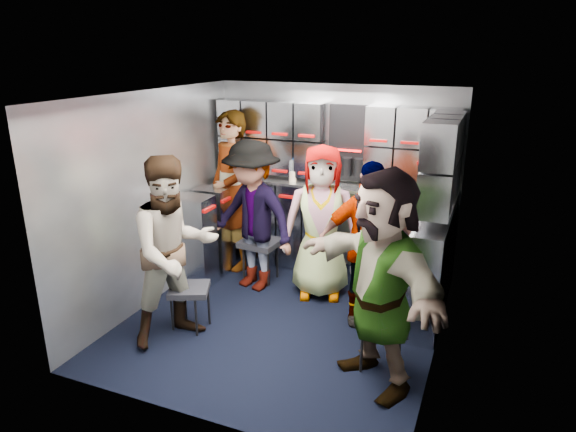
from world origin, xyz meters
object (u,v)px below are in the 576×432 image
at_px(jump_seat_mid_left, 260,245).
at_px(attendant_arc_a, 174,251).
at_px(attendant_arc_c, 321,223).
at_px(attendant_arc_b, 252,216).
at_px(jump_seat_near_right, 382,327).
at_px(jump_seat_mid_right, 370,277).
at_px(attendant_arc_d, 367,244).
at_px(jump_seat_center, 326,252).
at_px(jump_seat_near_left, 189,291).
at_px(attendant_arc_e, 381,281).
at_px(attendant_standing, 231,191).

height_order(jump_seat_mid_left, attendant_arc_a, attendant_arc_a).
bearing_deg(attendant_arc_c, attendant_arc_b, 171.27).
bearing_deg(jump_seat_near_right, attendant_arc_a, -173.06).
bearing_deg(jump_seat_mid_right, jump_seat_near_right, -70.23).
distance_m(attendant_arc_b, attendant_arc_d, 1.31).
relative_size(jump_seat_center, attendant_arc_a, 0.27).
bearing_deg(jump_seat_mid_right, attendant_arc_c, 162.87).
relative_size(jump_seat_mid_right, jump_seat_near_right, 0.99).
bearing_deg(jump_seat_center, attendant_arc_b, -158.50).
distance_m(attendant_arc_a, attendant_arc_b, 1.19).
height_order(jump_seat_near_left, jump_seat_mid_right, jump_seat_near_left).
height_order(jump_seat_near_left, attendant_arc_e, attendant_arc_e).
bearing_deg(jump_seat_near_right, attendant_arc_b, 149.03).
bearing_deg(attendant_arc_d, attendant_standing, 138.93).
bearing_deg(jump_seat_near_right, attendant_arc_c, 129.62).
distance_m(jump_seat_mid_left, jump_seat_near_right, 1.97).
bearing_deg(attendant_arc_a, attendant_arc_b, 24.51).
relative_size(jump_seat_center, attendant_arc_c, 0.29).
relative_size(jump_seat_mid_left, attendant_arc_e, 0.28).
xyz_separation_m(jump_seat_mid_right, jump_seat_near_right, (0.32, -0.90, 0.01)).
bearing_deg(jump_seat_near_left, attendant_arc_e, -4.71).
bearing_deg(attendant_arc_a, attendant_arc_e, -56.77).
height_order(jump_seat_mid_left, attendant_standing, attendant_standing).
bearing_deg(jump_seat_mid_left, attendant_arc_b, -90.00).
xyz_separation_m(attendant_standing, attendant_arc_e, (2.07, -1.56, -0.06)).
bearing_deg(jump_seat_mid_left, jump_seat_near_right, -35.46).
bearing_deg(attendant_arc_e, jump_seat_mid_right, 147.02).
bearing_deg(attendant_arc_e, jump_seat_mid_left, -179.14).
distance_m(jump_seat_center, attendant_arc_b, 0.87).
height_order(attendant_arc_b, attendant_arc_c, attendant_arc_b).
bearing_deg(jump_seat_center, attendant_arc_d, -43.47).
bearing_deg(attendant_arc_a, jump_seat_mid_left, 25.50).
xyz_separation_m(jump_seat_near_left, jump_seat_mid_right, (1.44, 0.93, -0.00)).
xyz_separation_m(jump_seat_mid_left, attendant_arc_e, (1.61, -1.32, 0.44)).
bearing_deg(jump_seat_center, attendant_standing, 173.82).
height_order(jump_seat_center, attendant_arc_d, attendant_arc_d).
bearing_deg(jump_seat_mid_left, attendant_standing, 153.40).
bearing_deg(attendant_arc_d, attendant_arc_e, -90.58).
relative_size(attendant_standing, attendant_arc_d, 1.18).
height_order(jump_seat_center, attendant_arc_c, attendant_arc_c).
bearing_deg(jump_seat_mid_right, jump_seat_near_left, -147.19).
relative_size(jump_seat_mid_left, attendant_arc_b, 0.29).
bearing_deg(attendant_arc_e, attendant_arc_c, 165.67).
bearing_deg(jump_seat_near_right, jump_seat_near_left, -178.87).
xyz_separation_m(attendant_arc_c, attendant_arc_d, (0.56, -0.35, -0.02)).
relative_size(jump_seat_mid_right, attendant_arc_e, 0.26).
bearing_deg(jump_seat_center, jump_seat_near_right, -54.68).
distance_m(attendant_arc_a, attendant_arc_c, 1.56).
bearing_deg(jump_seat_near_right, attendant_standing, 146.39).
bearing_deg(attendant_standing, jump_seat_center, 22.01).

